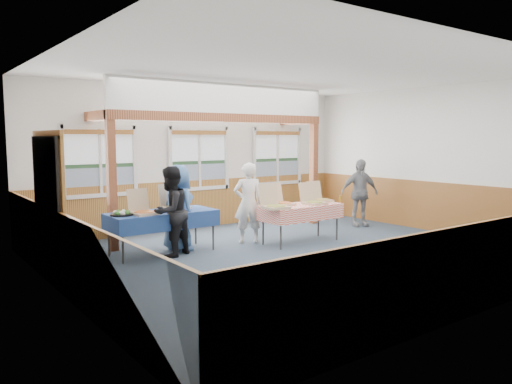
# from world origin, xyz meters

# --- Properties ---
(floor) EXTENTS (8.00, 8.00, 0.00)m
(floor) POSITION_xyz_m (0.00, 0.00, 0.00)
(floor) COLOR #2A3845
(floor) RESTS_ON ground
(ceiling) EXTENTS (8.00, 8.00, 0.00)m
(ceiling) POSITION_xyz_m (0.00, 0.00, 3.20)
(ceiling) COLOR white
(ceiling) RESTS_ON wall_back
(wall_back) EXTENTS (8.00, 0.00, 8.00)m
(wall_back) POSITION_xyz_m (0.00, 3.50, 1.60)
(wall_back) COLOR silver
(wall_back) RESTS_ON floor
(wall_front) EXTENTS (8.00, 0.00, 8.00)m
(wall_front) POSITION_xyz_m (0.00, -3.50, 1.60)
(wall_front) COLOR silver
(wall_front) RESTS_ON floor
(wall_left) EXTENTS (0.00, 8.00, 8.00)m
(wall_left) POSITION_xyz_m (-4.00, 0.00, 1.60)
(wall_left) COLOR silver
(wall_left) RESTS_ON floor
(wall_right) EXTENTS (0.00, 8.00, 8.00)m
(wall_right) POSITION_xyz_m (4.00, 0.00, 1.60)
(wall_right) COLOR silver
(wall_right) RESTS_ON floor
(wainscot_back) EXTENTS (7.98, 0.05, 1.10)m
(wainscot_back) POSITION_xyz_m (0.00, 3.48, 0.55)
(wainscot_back) COLOR brown
(wainscot_back) RESTS_ON floor
(wainscot_front) EXTENTS (7.98, 0.05, 1.10)m
(wainscot_front) POSITION_xyz_m (0.00, -3.48, 0.55)
(wainscot_front) COLOR brown
(wainscot_front) RESTS_ON floor
(wainscot_left) EXTENTS (0.05, 6.98, 1.10)m
(wainscot_left) POSITION_xyz_m (-3.98, 0.00, 0.55)
(wainscot_left) COLOR brown
(wainscot_left) RESTS_ON floor
(wainscot_right) EXTENTS (0.05, 6.98, 1.10)m
(wainscot_right) POSITION_xyz_m (3.98, 0.00, 0.55)
(wainscot_right) COLOR brown
(wainscot_right) RESTS_ON floor
(cased_opening) EXTENTS (0.06, 1.30, 2.10)m
(cased_opening) POSITION_xyz_m (-3.96, 0.90, 1.05)
(cased_opening) COLOR #383838
(cased_opening) RESTS_ON wall_left
(window_left) EXTENTS (1.56, 0.10, 1.46)m
(window_left) POSITION_xyz_m (-2.30, 3.46, 1.68)
(window_left) COLOR silver
(window_left) RESTS_ON wall_back
(window_mid) EXTENTS (1.56, 0.10, 1.46)m
(window_mid) POSITION_xyz_m (0.00, 3.46, 1.68)
(window_mid) COLOR silver
(window_mid) RESTS_ON wall_back
(window_right) EXTENTS (1.56, 0.10, 1.46)m
(window_right) POSITION_xyz_m (2.30, 3.46, 1.68)
(window_right) COLOR silver
(window_right) RESTS_ON wall_back
(post_left) EXTENTS (0.15, 0.15, 2.40)m
(post_left) POSITION_xyz_m (-2.50, 2.30, 1.20)
(post_left) COLOR #522412
(post_left) RESTS_ON floor
(post_right) EXTENTS (0.15, 0.15, 2.40)m
(post_right) POSITION_xyz_m (2.50, 2.30, 1.20)
(post_right) COLOR #522412
(post_right) RESTS_ON floor
(cross_beam) EXTENTS (5.15, 0.18, 0.18)m
(cross_beam) POSITION_xyz_m (0.00, 2.30, 2.49)
(cross_beam) COLOR #522412
(cross_beam) RESTS_ON post_left
(table_left) EXTENTS (2.09, 1.52, 0.76)m
(table_left) POSITION_xyz_m (-1.86, 1.58, 0.70)
(table_left) COLOR #383838
(table_left) RESTS_ON floor
(table_right) EXTENTS (1.71, 0.87, 0.76)m
(table_right) POSITION_xyz_m (0.77, 0.79, 0.69)
(table_right) COLOR #383838
(table_right) RESTS_ON floor
(pizza_box_a) EXTENTS (0.42, 0.50, 0.43)m
(pizza_box_a) POSITION_xyz_m (-2.26, 1.47, 0.82)
(pizza_box_a) COLOR beige
(pizza_box_a) RESTS_ON table_left
(pizza_box_b) EXTENTS (0.48, 0.56, 0.45)m
(pizza_box_b) POSITION_xyz_m (-1.51, 1.74, 0.83)
(pizza_box_b) COLOR beige
(pizza_box_b) RESTS_ON table_left
(pizza_box_c) EXTENTS (0.45, 0.53, 0.45)m
(pizza_box_c) POSITION_xyz_m (0.02, 0.70, 0.82)
(pizza_box_c) COLOR beige
(pizza_box_c) RESTS_ON table_right
(pizza_box_d) EXTENTS (0.41, 0.49, 0.42)m
(pizza_box_d) POSITION_xyz_m (0.42, 0.98, 0.82)
(pizza_box_d) COLOR beige
(pizza_box_d) RESTS_ON table_right
(pizza_box_e) EXTENTS (0.38, 0.47, 0.42)m
(pizza_box_e) POSITION_xyz_m (1.02, 0.71, 0.82)
(pizza_box_e) COLOR beige
(pizza_box_e) RESTS_ON table_right
(pizza_box_f) EXTENTS (0.38, 0.46, 0.41)m
(pizza_box_f) POSITION_xyz_m (1.42, 0.93, 0.82)
(pizza_box_f) COLOR beige
(pizza_box_f) RESTS_ON table_right
(veggie_tray) EXTENTS (0.39, 0.39, 0.09)m
(veggie_tray) POSITION_xyz_m (-2.61, 1.58, 0.79)
(veggie_tray) COLOR black
(veggie_tray) RESTS_ON table_left
(drink_glass) EXTENTS (0.07, 0.07, 0.15)m
(drink_glass) POSITION_xyz_m (1.62, 0.54, 0.83)
(drink_glass) COLOR #876116
(drink_glass) RESTS_ON table_right
(woman_white) EXTENTS (0.69, 0.58, 1.59)m
(woman_white) POSITION_xyz_m (-0.09, 1.39, 0.80)
(woman_white) COLOR silver
(woman_white) RESTS_ON floor
(woman_black) EXTENTS (0.95, 0.87, 1.58)m
(woman_black) POSITION_xyz_m (-1.84, 1.28, 0.79)
(woman_black) COLOR black
(woman_black) RESTS_ON floor
(man_blue) EXTENTS (0.62, 0.84, 1.59)m
(man_blue) POSITION_xyz_m (-1.52, 1.59, 0.79)
(man_blue) COLOR #3A5F92
(man_blue) RESTS_ON floor
(person_grey) EXTENTS (1.00, 0.71, 1.58)m
(person_grey) POSITION_xyz_m (3.11, 1.38, 0.79)
(person_grey) COLOR gray
(person_grey) RESTS_ON floor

